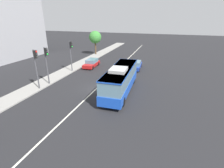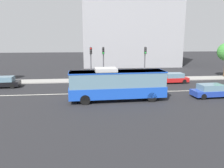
{
  "view_description": "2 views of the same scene",
  "coord_description": "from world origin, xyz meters",
  "views": [
    {
      "loc": [
        -18.96,
        -8.41,
        8.87
      ],
      "look_at": [
        -1.66,
        -2.63,
        1.52
      ],
      "focal_mm": 26.87,
      "sensor_mm": 36.0,
      "label": 1
    },
    {
      "loc": [
        -3.31,
        -25.6,
        6.42
      ],
      "look_at": [
        -0.91,
        -3.68,
        1.85
      ],
      "focal_mm": 35.43,
      "sensor_mm": 36.0,
      "label": 2
    }
  ],
  "objects": [
    {
      "name": "traffic_light_mid_block",
      "position": [
        -1.04,
        6.72,
        3.56
      ],
      "size": [
        0.35,
        0.62,
        5.2
      ],
      "rotation": [
        0.0,
        0.0,
        -1.67
      ],
      "color": "#47474C",
      "rests_on": "ground_plane"
    },
    {
      "name": "sedan_red",
      "position": [
        8.98,
        4.99,
        0.72
      ],
      "size": [
        4.57,
        1.99,
        1.46
      ],
      "rotation": [
        0.0,
        0.0,
        3.18
      ],
      "color": "#B21919",
      "rests_on": "ground_plane"
    },
    {
      "name": "sedan_blue",
      "position": [
        10.25,
        -3.17,
        0.72
      ],
      "size": [
        4.58,
        2.01,
        1.46
      ],
      "rotation": [
        0.0,
        0.0,
        0.05
      ],
      "color": "#1E3899",
      "rests_on": "ground_plane"
    },
    {
      "name": "transit_bus",
      "position": [
        -0.33,
        -3.29,
        1.81
      ],
      "size": [
        10.09,
        2.89,
        3.46
      ],
      "rotation": [
        0.0,
        0.0,
        0.04
      ],
      "color": "#1947B7",
      "rests_on": "ground_plane"
    },
    {
      "name": "office_block_background",
      "position": [
        6.87,
        28.15,
        11.9
      ],
      "size": [
        22.22,
        13.07,
        23.8
      ],
      "rotation": [
        0.0,
        0.0,
        -0.02
      ],
      "color": "#939399",
      "rests_on": "ground_plane"
    },
    {
      "name": "traffic_light_far_corner",
      "position": [
        -2.85,
        6.84,
        3.56
      ],
      "size": [
        0.34,
        0.62,
        5.2
      ],
      "rotation": [
        0.0,
        0.0,
        -1.5
      ],
      "color": "#47474C",
      "rests_on": "ground_plane"
    },
    {
      "name": "lane_centre_line",
      "position": [
        0.0,
        0.0,
        0.01
      ],
      "size": [
        76.0,
        0.16,
        0.01
      ],
      "primitive_type": "cube",
      "color": "silver",
      "rests_on": "ground_plane"
    },
    {
      "name": "sedan_black",
      "position": [
        -14.63,
        4.46,
        0.72
      ],
      "size": [
        4.58,
        2.0,
        1.46
      ],
      "rotation": [
        0.0,
        0.0,
        3.19
      ],
      "color": "black",
      "rests_on": "ground_plane"
    },
    {
      "name": "ground_plane",
      "position": [
        0.0,
        0.0,
        0.0
      ],
      "size": [
        160.0,
        160.0,
        0.0
      ],
      "primitive_type": "plane",
      "color": "black"
    },
    {
      "name": "traffic_light_near_corner",
      "position": [
        5.22,
        6.82,
        3.56
      ],
      "size": [
        0.34,
        0.62,
        5.2
      ],
      "rotation": [
        0.0,
        0.0,
        -1.65
      ],
      "color": "#47474C",
      "rests_on": "ground_plane"
    },
    {
      "name": "sidewalk_kerb",
      "position": [
        0.0,
        8.0,
        0.07
      ],
      "size": [
        80.0,
        2.85,
        0.14
      ],
      "primitive_type": "cube",
      "color": "gray",
      "rests_on": "ground_plane"
    }
  ]
}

